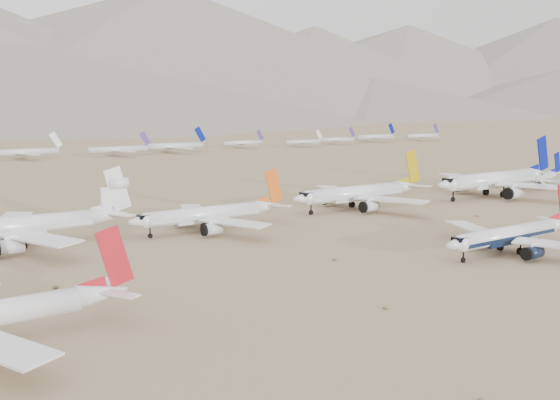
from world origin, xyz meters
name	(u,v)px	position (x,y,z in m)	size (l,w,h in m)	color
ground	(482,254)	(0.00, 0.00, 0.00)	(7000.00, 7000.00, 0.00)	#81654B
main_airliner	(513,234)	(7.25, -2.53, 4.09)	(42.17, 41.19, 14.88)	white
row2_navy_widebody	(497,180)	(78.16, 53.75, 5.90)	(59.43, 58.12, 21.14)	white
row2_gold_tail	(360,193)	(19.08, 61.30, 5.00)	(50.21, 49.11, 17.88)	white
row2_orange_tail	(210,214)	(-36.74, 57.96, 4.34)	(43.32, 42.38, 15.45)	white
row2_white_trijet	(24,225)	(-81.53, 65.94, 5.12)	(49.93, 48.79, 17.69)	white
row2_blue_far	(531,178)	(110.76, 61.15, 3.75)	(37.92, 37.07, 13.47)	white
distant_storage_row	(117,149)	(29.98, 307.08, 4.42)	(611.39, 60.90, 15.27)	silver
foothills	(209,88)	(526.68, 1100.00, 67.15)	(4637.50, 1395.00, 155.00)	slate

